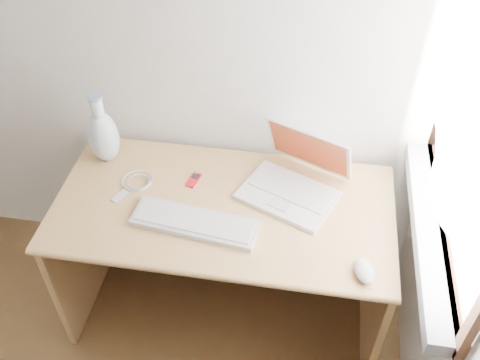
% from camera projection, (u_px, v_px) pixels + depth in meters
% --- Properties ---
extents(back_wall, '(3.50, 0.04, 2.60)m').
position_uv_depth(back_wall, '(2.00, 3.00, 2.07)').
color(back_wall, silver).
rests_on(back_wall, floor).
extents(window, '(0.11, 0.99, 1.10)m').
position_uv_depth(window, '(477.00, 120.00, 1.56)').
color(window, white).
rests_on(window, right_wall).
extents(desk, '(1.34, 0.67, 0.71)m').
position_uv_depth(desk, '(228.00, 224.00, 2.30)').
color(desk, tan).
rests_on(desk, floor).
extents(laptop, '(0.43, 0.42, 0.25)m').
position_uv_depth(laptop, '(289.00, 178.00, 2.13)').
color(laptop, white).
rests_on(laptop, desk).
extents(external_keyboard, '(0.50, 0.20, 0.02)m').
position_uv_depth(external_keyboard, '(195.00, 222.00, 2.02)').
color(external_keyboard, silver).
rests_on(external_keyboard, desk).
extents(mouse, '(0.09, 0.12, 0.04)m').
position_uv_depth(mouse, '(364.00, 271.00, 1.85)').
color(mouse, white).
rests_on(mouse, desk).
extents(ipod, '(0.06, 0.09, 0.01)m').
position_uv_depth(ipod, '(194.00, 180.00, 2.20)').
color(ipod, '#B20C16').
rests_on(ipod, desk).
extents(cable_coil, '(0.16, 0.16, 0.01)m').
position_uv_depth(cable_coil, '(137.00, 181.00, 2.20)').
color(cable_coil, silver).
rests_on(cable_coil, desk).
extents(remote, '(0.06, 0.08, 0.01)m').
position_uv_depth(remote, '(120.00, 196.00, 2.14)').
color(remote, silver).
rests_on(remote, desk).
extents(vase, '(0.13, 0.13, 0.33)m').
position_uv_depth(vase, '(103.00, 135.00, 2.21)').
color(vase, silver).
rests_on(vase, desk).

